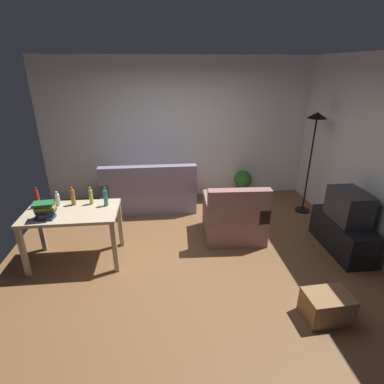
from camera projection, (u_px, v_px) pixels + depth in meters
The scene contains 17 objects.
ground_plane at pixel (189, 254), 4.38m from camera, with size 5.20×4.40×0.02m, color brown.
wall_rear at pixel (178, 130), 5.86m from camera, with size 5.20×0.10×2.70m, color white.
wall_right at pixel (378, 158), 4.09m from camera, with size 0.10×4.40×2.70m, color silver.
couch at pixel (150, 193), 5.65m from camera, with size 1.69×0.84×0.92m.
tv_stand at pixel (342, 235), 4.39m from camera, with size 0.44×1.10×0.48m.
tv at pixel (349, 206), 4.21m from camera, with size 0.41×0.60×0.44m.
torchiere_lamp at pixel (314, 136), 5.09m from camera, with size 0.32×0.32×1.81m.
desk at pixel (72, 218), 3.98m from camera, with size 1.20×0.70×0.76m.
potted_plant at pixel (243, 182), 6.11m from camera, with size 0.36×0.36×0.57m.
armchair at pixel (234, 218), 4.68m from camera, with size 0.94×0.88×0.92m.
storage_box at pixel (327, 306), 3.21m from camera, with size 0.48×0.34×0.30m, color olive.
bottle_red at pixel (38, 199), 3.99m from camera, with size 0.05×0.05×0.29m.
bottle_clear at pixel (58, 200), 4.06m from camera, with size 0.06×0.06×0.20m.
bottle_amber at pixel (73, 197), 4.07m from camera, with size 0.06×0.06×0.26m.
bottle_squat at pixel (91, 197), 4.10m from camera, with size 0.05×0.05×0.25m.
bottle_tall at pixel (106, 198), 4.04m from camera, with size 0.06×0.06×0.27m.
book_stack at pixel (45, 210), 3.70m from camera, with size 0.26×0.23×0.22m.
Camera 1 is at (-0.33, -3.67, 2.52)m, focal length 28.12 mm.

